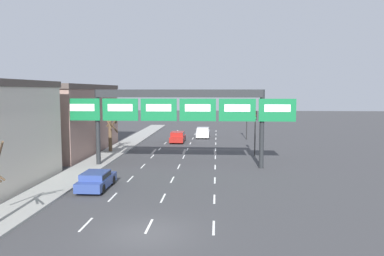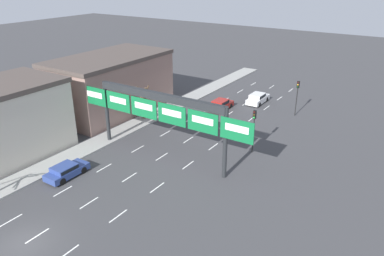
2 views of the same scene
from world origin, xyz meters
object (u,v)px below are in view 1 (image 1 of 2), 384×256
sign_gantry (178,105)px  car_white (203,132)px  car_red (178,137)px  traffic_light_mid_block (255,124)px  traffic_light_near_gantry (247,116)px  tree_bare_second (111,130)px  car_blue (96,180)px

sign_gantry → car_white: size_ratio=4.56×
car_red → car_white: 6.17m
traffic_light_mid_block → car_red: bearing=133.5°
traffic_light_mid_block → sign_gantry: bearing=-140.0°
sign_gantry → traffic_light_mid_block: 9.97m
traffic_light_near_gantry → tree_bare_second: 19.96m
car_red → traffic_light_mid_block: traffic_light_mid_block is taller
car_blue → tree_bare_second: tree_bare_second is taller
car_white → tree_bare_second: tree_bare_second is taller
car_white → traffic_light_mid_block: traffic_light_mid_block is taller
car_white → traffic_light_near_gantry: (6.21, -1.83, 2.58)m
tree_bare_second → sign_gantry: bearing=-41.7°
car_red → car_white: size_ratio=0.95×
traffic_light_near_gantry → car_white: bearing=163.6°
car_white → traffic_light_near_gantry: traffic_light_near_gantry is taller
car_blue → traffic_light_mid_block: traffic_light_mid_block is taller
car_red → traffic_light_near_gantry: (9.38, 3.47, 2.60)m
sign_gantry → car_white: bearing=86.2°
sign_gantry → traffic_light_near_gantry: sign_gantry is taller
car_red → tree_bare_second: 10.89m
traffic_light_near_gantry → traffic_light_mid_block: bearing=-90.7°
traffic_light_near_gantry → tree_bare_second: (-15.93, -12.00, -0.90)m
car_blue → car_white: (6.39, 29.21, 0.10)m
sign_gantry → traffic_light_near_gantry: 20.98m
traffic_light_near_gantry → tree_bare_second: size_ratio=1.07×
car_blue → car_white: bearing=77.7°
traffic_light_near_gantry → tree_bare_second: bearing=-143.0°
car_white → tree_bare_second: (-9.72, -13.83, 1.68)m
car_blue → traffic_light_mid_block: size_ratio=0.87×
sign_gantry → tree_bare_second: 11.59m
car_red → car_blue: bearing=-97.7°
car_red → traffic_light_mid_block: size_ratio=0.90×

